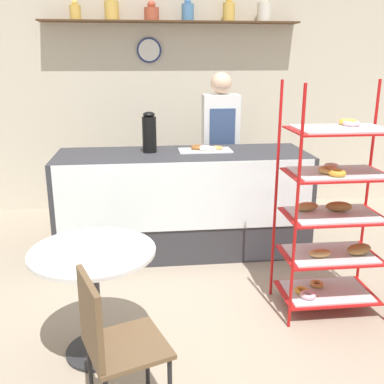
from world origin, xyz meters
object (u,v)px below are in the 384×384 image
Objects in this scene: cafe_table at (94,276)px; cafe_chair at (110,337)px; donut_tray_counter at (206,149)px; pastry_rack at (334,213)px; coffee_carafe at (149,133)px; person_worker at (220,143)px.

cafe_chair is (0.14, -0.63, -0.02)m from cafe_table.
pastry_rack is at bearing -59.71° from donut_tray_counter.
cafe_table is (-1.69, -0.38, -0.22)m from pastry_rack.
coffee_carafe is at bearing 134.86° from pastry_rack.
person_worker reaches higher than cafe_chair.
pastry_rack is at bearing -74.87° from person_worker.
coffee_carafe is (-1.30, 1.30, 0.40)m from pastry_rack.
cafe_chair is at bearing -109.88° from person_worker.
donut_tray_counter is (0.93, 1.67, 0.45)m from cafe_table.
pastry_rack is 3.36× the size of donut_tray_counter.
cafe_table is at bearing -103.21° from coffee_carafe.
person_worker is at bearing 105.13° from pastry_rack.
cafe_table is 0.64m from cafe_chair.
donut_tray_counter is at bearing -39.01° from cafe_chair.
cafe_table is 1.53× the size of donut_tray_counter.
coffee_carafe reaches higher than donut_tray_counter.
person_worker is at bearing -39.73° from cafe_chair.
person_worker is 3.37× the size of donut_tray_counter.
person_worker is (-0.51, 1.89, 0.18)m from pastry_rack.
pastry_rack reaches higher than coffee_carafe.
coffee_carafe is (0.39, 1.68, 0.62)m from cafe_table.
cafe_table is 1.97m from donut_tray_counter.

